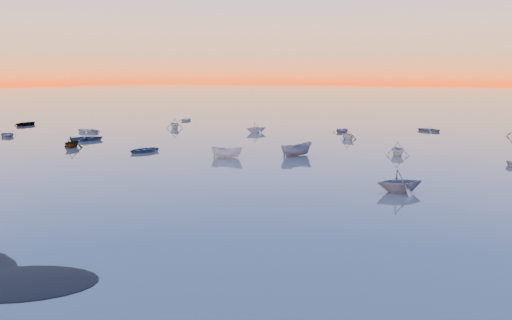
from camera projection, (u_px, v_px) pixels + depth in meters
The scene contains 5 objects.
ground at pixel (413, 117), 109.80m from camera, with size 600.00×600.00×0.00m, color #645D53.
mud_lobes at pixel (10, 297), 20.53m from camera, with size 140.00×6.00×0.07m, color black, non-canonical shape.
moored_fleet at pixel (356, 142), 68.26m from camera, with size 124.00×58.00×1.20m, color silver, non-canonical shape.
boat_near_left at pixel (7, 137), 74.42m from camera, with size 3.84×1.60×0.96m, color slate.
boat_near_center at pixel (227, 157), 55.64m from camera, with size 3.61×1.53×1.25m, color silver.
Camera 1 is at (17.66, -13.79, 9.03)m, focal length 35.00 mm.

